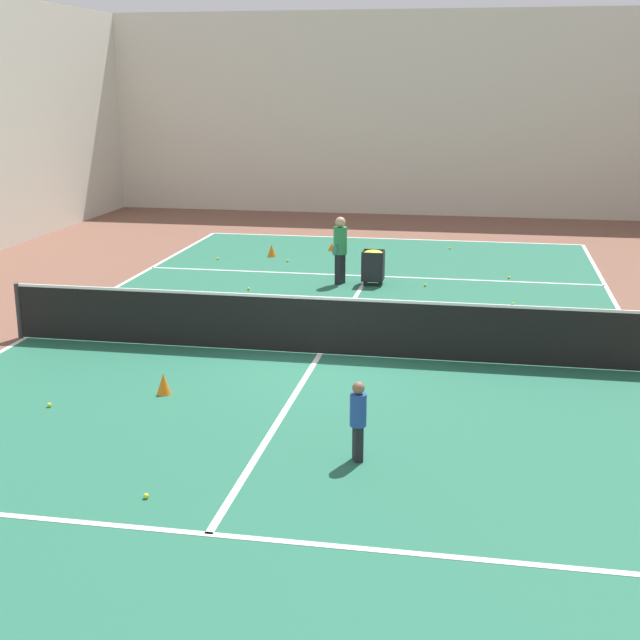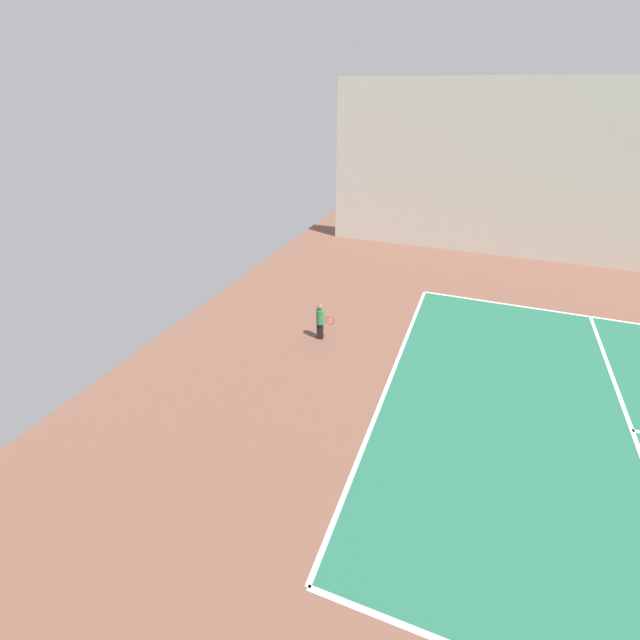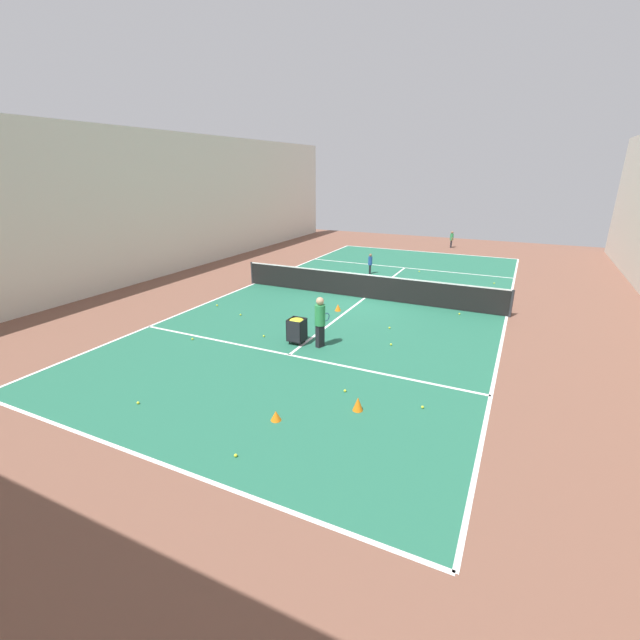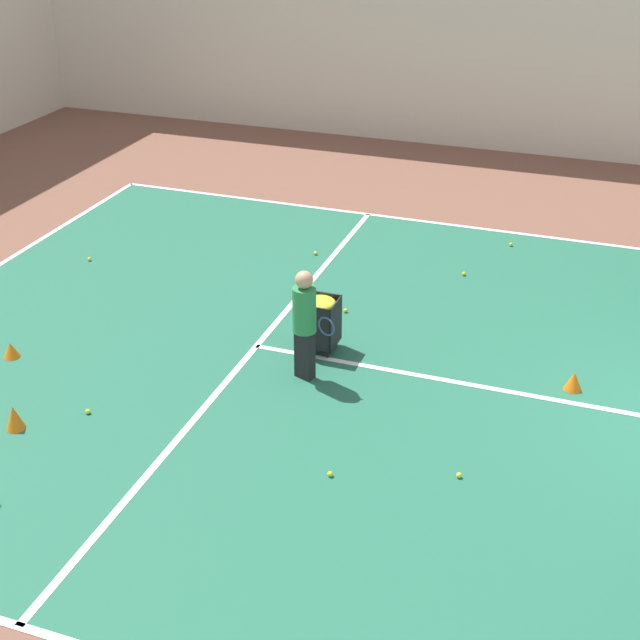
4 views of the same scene
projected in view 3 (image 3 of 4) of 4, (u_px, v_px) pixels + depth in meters
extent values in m
plane|color=brown|center=(365.00, 298.00, 19.06)|extent=(39.53, 39.53, 0.00)
cube|color=#23664C|center=(365.00, 298.00, 19.06)|extent=(11.75, 24.89, 0.00)
cube|color=white|center=(426.00, 252.00, 29.64)|extent=(11.75, 0.10, 0.00)
cube|color=white|center=(150.00, 459.00, 8.47)|extent=(11.75, 0.10, 0.00)
cube|color=white|center=(507.00, 317.00, 16.67)|extent=(0.10, 24.89, 0.00)
cube|color=white|center=(254.00, 284.00, 21.44)|extent=(0.10, 24.89, 0.00)
cube|color=white|center=(405.00, 268.00, 24.88)|extent=(11.75, 0.10, 0.00)
cube|color=white|center=(289.00, 355.00, 13.23)|extent=(11.75, 0.10, 0.00)
cube|color=white|center=(365.00, 298.00, 19.06)|extent=(0.10, 13.69, 0.00)
cube|color=silver|center=(165.00, 205.00, 22.42)|extent=(0.15, 35.83, 7.30)
cylinder|color=#2D2D33|center=(512.00, 304.00, 16.45)|extent=(0.10, 0.10, 1.09)
cylinder|color=#2D2D33|center=(252.00, 273.00, 21.30)|extent=(0.10, 0.10, 1.09)
cube|color=black|center=(365.00, 287.00, 18.88)|extent=(11.85, 0.03, 1.02)
cube|color=white|center=(366.00, 275.00, 18.70)|extent=(11.85, 0.04, 0.05)
cube|color=black|center=(451.00, 244.00, 31.18)|extent=(0.13, 0.20, 0.53)
cylinder|color=#2D8C4C|center=(452.00, 237.00, 31.01)|extent=(0.26, 0.26, 0.48)
sphere|color=#846047|center=(452.00, 232.00, 30.91)|extent=(0.18, 0.18, 0.18)
torus|color=#B22D2D|center=(452.00, 239.00, 30.77)|extent=(0.05, 0.29, 0.28)
cube|color=black|center=(320.00, 336.00, 13.73)|extent=(0.24, 0.30, 0.75)
cylinder|color=#2D8C4C|center=(320.00, 315.00, 13.50)|extent=(0.42, 0.42, 0.67)
sphere|color=tan|center=(320.00, 301.00, 13.34)|extent=(0.25, 0.25, 0.25)
torus|color=#2D478C|center=(326.00, 317.00, 13.82)|extent=(0.11, 0.28, 0.28)
cube|color=black|center=(370.00, 269.00, 23.40)|extent=(0.17, 0.20, 0.50)
cylinder|color=#234799|center=(370.00, 261.00, 23.25)|extent=(0.29, 0.29, 0.44)
sphere|color=#846047|center=(370.00, 255.00, 23.15)|extent=(0.17, 0.17, 0.17)
cube|color=black|center=(297.00, 340.00, 14.09)|extent=(0.52, 0.52, 0.02)
cube|color=black|center=(300.00, 327.00, 14.19)|extent=(0.52, 0.02, 0.72)
cube|color=black|center=(293.00, 332.00, 13.76)|extent=(0.52, 0.02, 0.72)
cube|color=black|center=(304.00, 331.00, 13.87)|extent=(0.02, 0.52, 0.72)
cube|color=black|center=(290.00, 328.00, 14.08)|extent=(0.02, 0.52, 0.72)
ellipsoid|color=yellow|center=(297.00, 321.00, 13.87)|extent=(0.48, 0.48, 0.16)
cylinder|color=black|center=(305.00, 340.00, 14.20)|extent=(0.05, 0.05, 0.13)
cylinder|color=black|center=(295.00, 339.00, 14.34)|extent=(0.05, 0.05, 0.13)
cylinder|color=black|center=(299.00, 344.00, 13.89)|extent=(0.05, 0.05, 0.13)
cylinder|color=black|center=(290.00, 342.00, 14.04)|extent=(0.05, 0.05, 0.13)
cone|color=orange|center=(276.00, 416.00, 9.76)|extent=(0.25, 0.25, 0.24)
cone|color=orange|center=(358.00, 404.00, 10.15)|extent=(0.25, 0.25, 0.34)
cone|color=orange|center=(425.00, 286.00, 20.34)|extent=(0.23, 0.23, 0.35)
cone|color=orange|center=(338.00, 307.00, 17.30)|extent=(0.25, 0.25, 0.28)
sphere|color=yellow|center=(138.00, 403.00, 10.46)|extent=(0.07, 0.07, 0.07)
sphere|color=yellow|center=(241.00, 315.00, 16.78)|extent=(0.07, 0.07, 0.07)
sphere|color=yellow|center=(217.00, 305.00, 17.93)|extent=(0.07, 0.07, 0.07)
sphere|color=yellow|center=(461.00, 288.00, 20.51)|extent=(0.07, 0.07, 0.07)
sphere|color=yellow|center=(236.00, 455.00, 8.54)|extent=(0.07, 0.07, 0.07)
sphere|color=yellow|center=(345.00, 391.00, 11.03)|extent=(0.07, 0.07, 0.07)
sphere|color=yellow|center=(389.00, 328.00, 15.40)|extent=(0.07, 0.07, 0.07)
sphere|color=yellow|center=(264.00, 336.00, 14.63)|extent=(0.07, 0.07, 0.07)
sphere|color=yellow|center=(419.00, 271.00, 23.86)|extent=(0.07, 0.07, 0.07)
sphere|color=yellow|center=(459.00, 314.00, 16.88)|extent=(0.07, 0.07, 0.07)
sphere|color=yellow|center=(423.00, 407.00, 10.27)|extent=(0.07, 0.07, 0.07)
sphere|color=yellow|center=(494.00, 283.00, 21.40)|extent=(0.07, 0.07, 0.07)
sphere|color=yellow|center=(192.00, 339.00, 14.39)|extent=(0.07, 0.07, 0.07)
sphere|color=yellow|center=(391.00, 344.00, 13.94)|extent=(0.07, 0.07, 0.07)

